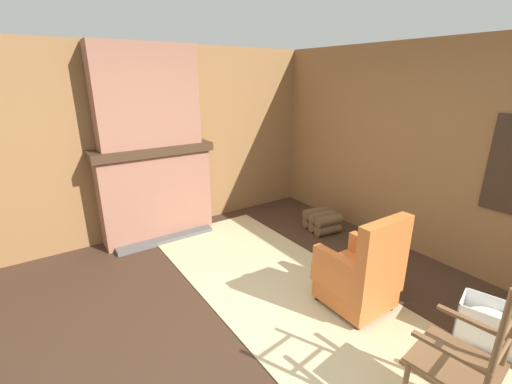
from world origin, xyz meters
TOP-DOWN VIEW (x-y plane):
  - ground_plane at (0.00, 0.00)m, footprint 14.00×14.00m
  - wood_panel_wall_left at (-2.60, 0.00)m, footprint 0.06×5.74m
  - wood_panel_wall_back at (0.03, 2.60)m, footprint 5.74×0.09m
  - fireplace_hearth at (-2.37, 0.00)m, footprint 0.58×1.58m
  - chimney_breast at (-2.39, 0.00)m, footprint 0.32×1.30m
  - area_rug at (-0.33, 0.63)m, footprint 3.92×1.56m
  - armchair at (0.31, 1.03)m, footprint 0.64×0.60m
  - rocking_chair at (1.42, 0.63)m, footprint 0.85×0.52m
  - firewood_stack at (-1.19, 2.03)m, footprint 0.53×0.46m
  - laundry_basket at (1.22, 1.60)m, footprint 0.53×0.44m
  - oil_lamp_vase at (-2.42, -0.38)m, footprint 0.11×0.11m
  - storage_case at (-2.42, 0.17)m, footprint 0.14×0.25m

SIDE VIEW (x-z plane):
  - ground_plane at x=0.00m, z-range 0.00..0.00m
  - area_rug at x=-0.33m, z-range 0.00..0.01m
  - firewood_stack at x=-1.19m, z-range 0.00..0.29m
  - laundry_basket at x=1.22m, z-range 0.00..0.35m
  - armchair at x=0.31m, z-range -0.14..0.87m
  - rocking_chair at x=1.42m, z-range -0.18..0.99m
  - fireplace_hearth at x=-2.37m, z-range 0.00..1.29m
  - wood_panel_wall_left at x=-2.60m, z-range 0.00..2.57m
  - wood_panel_wall_back at x=0.03m, z-range 0.00..2.57m
  - storage_case at x=-2.42m, z-range 1.29..1.42m
  - oil_lamp_vase at x=-2.42m, z-range 1.25..1.52m
  - chimney_breast at x=-2.39m, z-range 1.29..2.55m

